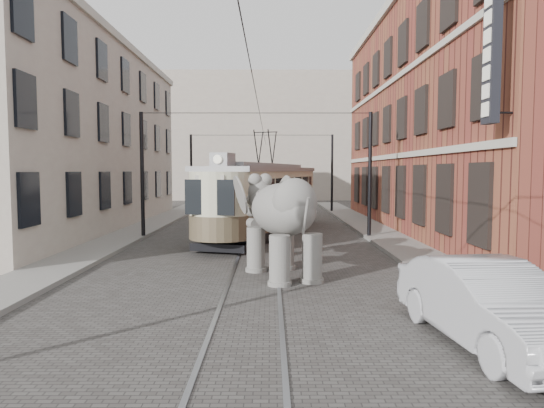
{
  "coord_description": "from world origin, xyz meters",
  "views": [
    {
      "loc": [
        0.49,
        -16.64,
        3.24
      ],
      "look_at": [
        0.54,
        -0.32,
        2.1
      ],
      "focal_mm": 31.52,
      "sensor_mm": 36.0,
      "label": 1
    }
  ],
  "objects": [
    {
      "name": "ground",
      "position": [
        0.0,
        0.0,
        0.0
      ],
      "size": [
        120.0,
        120.0,
        0.0
      ],
      "primitive_type": "plane",
      "color": "#43413E"
    },
    {
      "name": "tram",
      "position": [
        0.22,
        7.89,
        2.63
      ],
      "size": [
        6.27,
        13.49,
        5.26
      ],
      "primitive_type": null,
      "rotation": [
        0.0,
        0.0,
        -0.28
      ],
      "color": "beige",
      "rests_on": "ground"
    },
    {
      "name": "sidewalk_right",
      "position": [
        6.0,
        0.0,
        0.07
      ],
      "size": [
        2.0,
        60.0,
        0.15
      ],
      "primitive_type": "cube",
      "color": "slate",
      "rests_on": "ground"
    },
    {
      "name": "sidewalk_left",
      "position": [
        -6.5,
        0.0,
        0.07
      ],
      "size": [
        2.0,
        60.0,
        0.15
      ],
      "primitive_type": "cube",
      "color": "slate",
      "rests_on": "ground"
    },
    {
      "name": "catenary",
      "position": [
        -0.2,
        5.0,
        3.0
      ],
      "size": [
        11.0,
        30.2,
        6.0
      ],
      "primitive_type": null,
      "color": "black",
      "rests_on": "ground"
    },
    {
      "name": "elephant",
      "position": [
        0.86,
        -2.21,
        1.59
      ],
      "size": [
        4.54,
        5.88,
        3.18
      ],
      "primitive_type": null,
      "rotation": [
        0.0,
        0.0,
        0.37
      ],
      "color": "slate",
      "rests_on": "ground"
    },
    {
      "name": "parked_car",
      "position": [
        4.54,
        -7.98,
        0.78
      ],
      "size": [
        2.26,
        4.92,
        1.56
      ],
      "primitive_type": "imported",
      "rotation": [
        0.0,
        0.0,
        0.13
      ],
      "color": "#A6A6AA",
      "rests_on": "ground"
    },
    {
      "name": "tram_rails",
      "position": [
        0.0,
        0.0,
        0.01
      ],
      "size": [
        1.54,
        80.0,
        0.02
      ],
      "primitive_type": null,
      "color": "slate",
      "rests_on": "ground"
    },
    {
      "name": "stucco_building",
      "position": [
        -11.0,
        10.0,
        5.0
      ],
      "size": [
        7.0,
        24.0,
        10.0
      ],
      "primitive_type": "cube",
      "color": "#A29386",
      "rests_on": "ground"
    },
    {
      "name": "brick_building",
      "position": [
        11.0,
        9.0,
        6.0
      ],
      "size": [
        8.0,
        26.0,
        12.0
      ],
      "primitive_type": "cube",
      "color": "maroon",
      "rests_on": "ground"
    },
    {
      "name": "distant_block",
      "position": [
        0.0,
        40.0,
        7.0
      ],
      "size": [
        28.0,
        10.0,
        14.0
      ],
      "primitive_type": "cube",
      "color": "#A29386",
      "rests_on": "ground"
    }
  ]
}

